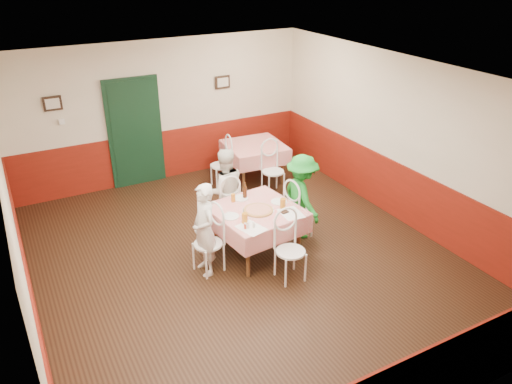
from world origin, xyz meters
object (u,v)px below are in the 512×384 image
chair_near (291,252)px  glass_c (233,198)px  chair_left (208,244)px  chair_second_a (221,166)px  chair_far (227,206)px  glass_a (245,218)px  chair_second_b (273,172)px  wallet (284,212)px  diner_left (204,230)px  diner_right (302,197)px  main_table (256,231)px  glass_b (283,203)px  second_table (255,162)px  pizza (258,210)px  beer_bottle (245,191)px  diner_far (225,190)px  chair_right (299,212)px

chair_near → glass_c: size_ratio=7.28×
chair_left → chair_second_a: size_ratio=1.00×
chair_far → glass_a: (-0.24, -1.13, 0.39)m
chair_second_b → glass_c: chair_second_b is taller
wallet → diner_left: (-1.22, 0.18, -0.07)m
diner_right → main_table: bearing=100.9°
glass_b → glass_c: bearing=135.1°
diner_right → chair_left: bearing=100.9°
chair_second_b → diner_right: size_ratio=0.63×
chair_near → wallet: size_ratio=8.18×
second_table → glass_c: glass_c is taller
second_table → glass_b: size_ratio=7.20×
main_table → pizza: (0.01, -0.06, 0.40)m
chair_left → wallet: size_ratio=8.18×
chair_near → diner_left: bearing=146.0°
chair_far → diner_left: bearing=53.3°
diner_left → diner_right: bearing=96.6°
beer_bottle → glass_c: bearing=-174.9°
chair_second_b → glass_a: size_ratio=5.82×
pizza → diner_far: size_ratio=0.31×
main_table → chair_second_b: bearing=52.9°
chair_left → pizza: chair_left is taller
chair_second_a → glass_c: chair_second_a is taller
chair_near → diner_left: size_ratio=0.64×
main_table → diner_left: size_ratio=0.87×
pizza → glass_b: bearing=-15.1°
chair_left → second_table: bearing=127.5°
chair_right → diner_right: diner_right is taller
pizza → diner_left: size_ratio=0.31×
chair_left → glass_c: (0.66, 0.50, 0.37)m
glass_a → glass_c: 0.71m
chair_right → glass_b: 0.66m
glass_a → chair_right: bearing=18.2°
chair_second_a → diner_right: 2.39m
beer_bottle → diner_right: (0.87, -0.31, -0.17)m
wallet → diner_far: (-0.43, 1.18, -0.05)m
second_table → glass_b: (-0.92, -2.62, 0.46)m
diner_left → glass_b: bearing=87.4°
glass_a → wallet: 0.67m
chair_second_b → diner_far: (-1.40, -0.82, 0.27)m
glass_c → beer_bottle: size_ratio=0.50×
second_table → chair_far: size_ratio=1.24×
chair_far → diner_right: (1.00, -0.74, 0.26)m
chair_second_b → main_table: bearing=-122.8°
pizza → diner_left: bearing=-177.0°
chair_second_b → diner_left: bearing=-136.0°
main_table → chair_second_a: 2.52m
beer_bottle → diner_left: (-0.92, -0.53, -0.18)m
wallet → chair_left: bearing=164.0°
chair_near → second_table: bearing=72.6°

